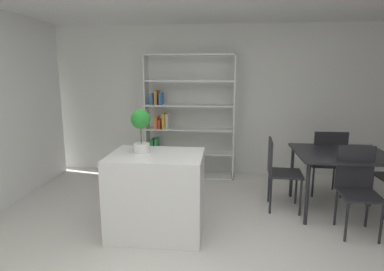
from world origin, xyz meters
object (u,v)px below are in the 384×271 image
(potted_plant_on_island, at_px, (141,126))
(dining_chair_near, at_px, (357,183))
(kitchen_island, at_px, (157,194))
(dining_chair_island_side, at_px, (278,167))
(dining_chair_far, at_px, (328,158))
(open_bookshelf, at_px, (184,118))
(dining_table, at_px, (341,158))

(potted_plant_on_island, xyz_separation_m, dining_chair_near, (2.39, 0.20, -0.63))
(kitchen_island, relative_size, dining_chair_island_side, 1.09)
(kitchen_island, bearing_deg, potted_plant_on_island, 159.30)
(dining_chair_far, distance_m, dining_chair_near, 1.04)
(dining_chair_far, bearing_deg, potted_plant_on_island, 27.63)
(open_bookshelf, distance_m, dining_chair_near, 2.80)
(dining_chair_far, distance_m, dining_chair_island_side, 0.93)
(kitchen_island, distance_m, potted_plant_on_island, 0.77)
(potted_plant_on_island, bearing_deg, dining_table, 16.70)
(potted_plant_on_island, distance_m, dining_chair_near, 2.48)
(dining_chair_island_side, bearing_deg, dining_chair_near, -119.64)
(kitchen_island, relative_size, dining_chair_far, 1.05)
(open_bookshelf, height_order, dining_chair_near, open_bookshelf)
(kitchen_island, height_order, dining_chair_island_side, dining_chair_island_side)
(kitchen_island, height_order, dining_table, kitchen_island)
(open_bookshelf, height_order, dining_chair_island_side, open_bookshelf)
(dining_chair_island_side, bearing_deg, open_bookshelf, 53.08)
(kitchen_island, xyz_separation_m, dining_table, (2.20, 0.78, 0.25))
(dining_table, distance_m, dining_chair_island_side, 0.79)
(dining_chair_near, bearing_deg, dining_chair_far, 92.34)
(dining_table, relative_size, dining_chair_far, 1.17)
(dining_table, xyz_separation_m, dining_chair_far, (-0.00, 0.52, -0.14))
(potted_plant_on_island, xyz_separation_m, open_bookshelf, (0.22, 1.92, -0.18))
(potted_plant_on_island, distance_m, dining_table, 2.53)
(dining_table, bearing_deg, dining_chair_near, -89.58)
(dining_chair_far, relative_size, dining_chair_island_side, 1.04)
(dining_chair_island_side, bearing_deg, dining_chair_far, -52.42)
(dining_chair_far, bearing_deg, dining_table, 90.27)
(dining_table, bearing_deg, kitchen_island, -160.48)
(dining_table, bearing_deg, dining_chair_far, 90.04)
(open_bookshelf, relative_size, dining_chair_near, 2.13)
(dining_table, height_order, dining_chair_island_side, dining_chair_island_side)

